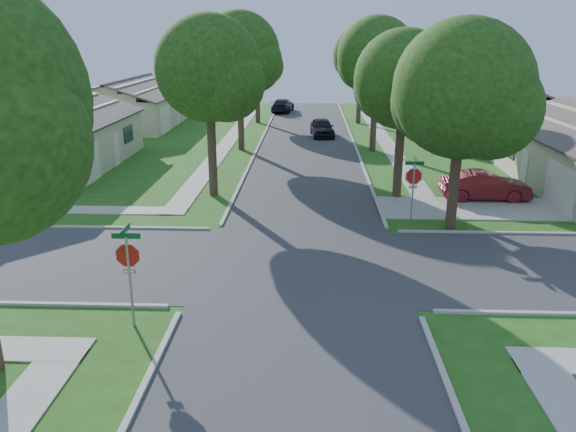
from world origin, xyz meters
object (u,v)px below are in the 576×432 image
(tree_e_near, at_px, (404,84))
(tree_e_far, at_px, (361,57))
(house_ne_far, at_px, (499,115))
(house_nw_far, at_px, (132,108))
(stop_sign_sw, at_px, (128,260))
(car_curb_west, at_px, (283,105))
(car_driveway, at_px, (485,186))
(car_curb_east, at_px, (322,127))
(tree_w_mid, at_px, (240,56))
(tree_w_far, at_px, (258,62))
(house_nw_near, at_px, (48,143))
(tree_ne_corner, at_px, (464,96))
(tree_w_near, at_px, (210,73))
(stop_sign_ne, at_px, (414,179))
(tree_e_mid, at_px, (377,60))

(tree_e_near, relative_size, tree_e_far, 0.95)
(house_ne_far, height_order, house_nw_far, same)
(stop_sign_sw, height_order, car_curb_west, stop_sign_sw)
(car_driveway, xyz_separation_m, car_curb_east, (-7.82, 18.12, 0.01))
(tree_e_near, height_order, tree_w_mid, tree_w_mid)
(tree_w_far, distance_m, house_nw_far, 12.19)
(house_nw_near, xyz_separation_m, car_driveway, (25.01, -6.30, -0.80))
(house_nw_near, relative_size, car_curb_west, 2.83)
(stop_sign_sw, xyz_separation_m, tree_w_far, (0.05, 38.71, 3.48))
(tree_ne_corner, bearing_deg, tree_w_near, 156.44)
(tree_w_near, distance_m, car_driveway, 14.70)
(stop_sign_sw, xyz_separation_m, tree_w_mid, (0.06, 25.71, 4.46))
(tree_w_far, bearing_deg, car_curb_east, -50.83)
(tree_e_near, bearing_deg, house_nw_near, 163.89)
(tree_e_far, xyz_separation_m, tree_w_near, (-9.40, -25.00, 0.14))
(stop_sign_ne, xyz_separation_m, car_curb_west, (-7.45, 37.01, -1.33))
(stop_sign_ne, height_order, tree_ne_corner, tree_ne_corner)
(stop_sign_sw, bearing_deg, tree_e_near, 55.41)
(tree_e_near, relative_size, car_curb_east, 1.94)
(tree_e_far, bearing_deg, car_driveway, -80.43)
(stop_sign_sw, xyz_separation_m, house_ne_far, (20.69, 33.70, -0.51))
(tree_w_far, bearing_deg, tree_w_mid, -89.95)
(house_ne_far, distance_m, car_curb_west, 22.66)
(house_nw_far, relative_size, car_curb_west, 2.83)
(tree_e_near, relative_size, car_driveway, 1.90)
(house_nw_far, xyz_separation_m, car_curb_east, (17.19, -5.17, -0.79))
(tree_w_far, bearing_deg, car_driveway, -61.62)
(tree_w_near, relative_size, car_curb_east, 2.10)
(tree_w_far, bearing_deg, stop_sign_sw, -90.07)
(house_nw_far, bearing_deg, house_nw_near, -90.00)
(car_driveway, relative_size, car_curb_east, 1.02)
(tree_e_mid, distance_m, car_curb_east, 8.78)
(tree_e_near, bearing_deg, tree_e_mid, 89.97)
(tree_ne_corner, relative_size, car_curb_west, 1.80)
(tree_e_near, distance_m, tree_w_far, 26.71)
(tree_w_near, xyz_separation_m, car_curb_west, (1.89, 32.71, -5.42))
(stop_sign_ne, bearing_deg, tree_e_near, 89.32)
(stop_sign_ne, xyz_separation_m, tree_e_near, (0.05, 4.31, 3.61))
(tree_e_far, bearing_deg, car_curb_east, -116.32)
(stop_sign_ne, xyz_separation_m, house_nw_far, (-20.69, 27.30, -0.51))
(tree_e_far, relative_size, car_curb_west, 1.81)
(tree_e_near, xyz_separation_m, tree_w_mid, (-9.39, 12.00, 0.85))
(car_driveway, height_order, car_curb_west, car_driveway)
(tree_e_mid, bearing_deg, car_driveway, -70.89)
(house_ne_far, bearing_deg, stop_sign_ne, -114.93)
(stop_sign_ne, bearing_deg, house_nw_far, 127.16)
(house_ne_far, bearing_deg, tree_w_far, 166.36)
(tree_e_near, bearing_deg, tree_w_mid, 128.05)
(tree_e_far, bearing_deg, tree_w_mid, -125.85)
(tree_w_near, distance_m, tree_w_far, 25.01)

